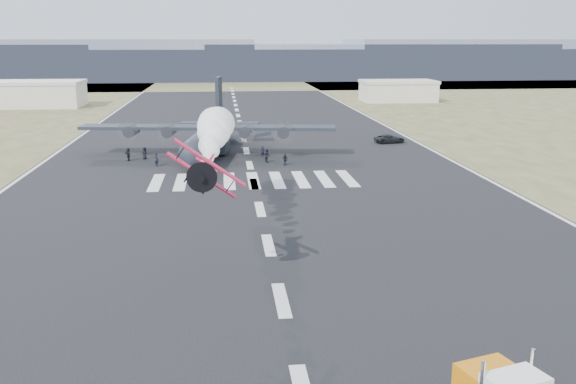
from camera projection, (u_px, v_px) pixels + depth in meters
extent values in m
cube|color=brown|center=(230.00, 83.00, 254.50)|extent=(500.00, 80.00, 0.00)
cube|color=slate|center=(77.00, 60.00, 275.03)|extent=(150.00, 50.00, 17.00)
cube|color=slate|center=(229.00, 64.00, 282.00)|extent=(150.00, 50.00, 13.00)
cube|color=slate|center=(374.00, 61.00, 288.28)|extent=(150.00, 50.00, 15.00)
cube|color=slate|center=(513.00, 58.00, 294.55)|extent=(150.00, 50.00, 17.00)
cube|color=beige|center=(35.00, 95.00, 166.39)|extent=(24.00, 14.00, 6.00)
cube|color=beige|center=(34.00, 82.00, 165.62)|extent=(24.50, 14.50, 0.80)
cube|color=beige|center=(398.00, 92.00, 181.12)|extent=(20.00, 12.00, 5.20)
cube|color=beige|center=(398.00, 82.00, 180.44)|extent=(20.50, 12.50, 0.80)
cube|color=white|center=(516.00, 382.00, 26.71)|extent=(2.91, 2.31, 0.51)
cylinder|color=red|center=(205.00, 170.00, 44.64)|extent=(0.96, 4.69, 0.84)
sphere|color=black|center=(205.00, 165.00, 44.74)|extent=(0.65, 0.65, 0.65)
cylinder|color=black|center=(203.00, 177.00, 42.47)|extent=(0.95, 0.58, 0.93)
cylinder|color=black|center=(203.00, 178.00, 42.15)|extent=(2.05, 0.08, 2.05)
cube|color=red|center=(204.00, 176.00, 44.35)|extent=(4.69, 1.06, 3.24)
cube|color=red|center=(204.00, 161.00, 43.82)|extent=(4.85, 1.06, 3.35)
cube|color=red|center=(206.00, 158.00, 46.61)|extent=(0.12, 0.84, 0.93)
cube|color=red|center=(206.00, 164.00, 46.72)|extent=(1.88, 0.70, 0.07)
cylinder|color=black|center=(194.00, 188.00, 44.12)|extent=(0.12, 0.41, 0.41)
cylinder|color=black|center=(215.00, 188.00, 44.23)|extent=(0.12, 0.41, 0.41)
sphere|color=white|center=(206.00, 164.00, 46.90)|extent=(0.65, 0.65, 0.65)
sphere|color=white|center=(208.00, 158.00, 49.06)|extent=(0.95, 0.95, 0.95)
sphere|color=white|center=(209.00, 153.00, 51.23)|extent=(1.25, 1.25, 1.25)
sphere|color=white|center=(210.00, 148.00, 53.39)|extent=(1.55, 1.55, 1.55)
sphere|color=white|center=(211.00, 143.00, 55.56)|extent=(1.85, 1.85, 1.85)
sphere|color=white|center=(212.00, 139.00, 57.72)|extent=(2.15, 2.15, 2.15)
sphere|color=white|center=(213.00, 135.00, 59.89)|extent=(2.44, 2.44, 2.44)
sphere|color=white|center=(214.00, 131.00, 62.05)|extent=(2.74, 2.74, 2.74)
sphere|color=white|center=(215.00, 128.00, 64.22)|extent=(3.04, 3.04, 3.04)
sphere|color=white|center=(215.00, 125.00, 66.38)|extent=(3.34, 3.34, 3.34)
sphere|color=white|center=(216.00, 122.00, 68.55)|extent=(3.64, 3.64, 3.64)
cylinder|color=black|center=(209.00, 138.00, 97.79)|extent=(7.55, 27.12, 3.83)
sphere|color=black|center=(193.00, 154.00, 84.75)|extent=(3.83, 3.83, 3.83)
cone|color=black|center=(221.00, 127.00, 110.83)|extent=(4.60, 6.23, 3.83)
cube|color=black|center=(208.00, 127.00, 96.43)|extent=(38.53, 9.35, 0.48)
cylinder|color=black|center=(131.00, 131.00, 96.49)|extent=(2.22, 3.85, 1.73)
cylinder|color=#3F3F44|center=(128.00, 132.00, 94.63)|extent=(3.23, 0.50, 3.26)
cylinder|color=black|center=(169.00, 131.00, 96.29)|extent=(2.22, 3.85, 1.73)
cylinder|color=#3F3F44|center=(166.00, 133.00, 94.42)|extent=(3.23, 0.50, 3.26)
cylinder|color=black|center=(245.00, 131.00, 95.87)|extent=(2.22, 3.85, 1.73)
cylinder|color=#3F3F44|center=(244.00, 133.00, 94.01)|extent=(3.23, 0.50, 3.26)
cylinder|color=black|center=(284.00, 131.00, 95.66)|extent=(2.22, 3.85, 1.73)
cylinder|color=#3F3F44|center=(283.00, 133.00, 93.80)|extent=(3.23, 0.50, 3.26)
cube|color=black|center=(219.00, 100.00, 107.85)|extent=(1.17, 4.35, 7.67)
cube|color=black|center=(220.00, 123.00, 109.25)|extent=(13.69, 4.72, 0.34)
cube|color=black|center=(197.00, 147.00, 99.13)|extent=(1.94, 5.86, 1.53)
cylinder|color=black|center=(197.00, 150.00, 99.25)|extent=(0.62, 1.11, 1.05)
cube|color=black|center=(224.00, 147.00, 98.98)|extent=(1.94, 5.86, 1.53)
cylinder|color=black|center=(224.00, 150.00, 99.10)|extent=(0.62, 1.11, 1.05)
cylinder|color=black|center=(197.00, 165.00, 88.02)|extent=(0.50, 0.91, 0.86)
imported|color=black|center=(390.00, 139.00, 109.18)|extent=(5.50, 3.24, 1.44)
imported|color=black|center=(156.00, 160.00, 89.26)|extent=(0.85, 0.84, 1.80)
imported|color=black|center=(208.00, 160.00, 89.00)|extent=(0.94, 0.60, 1.89)
imported|color=black|center=(202.00, 153.00, 95.00)|extent=(0.98, 1.13, 1.61)
imported|color=black|center=(285.00, 159.00, 89.96)|extent=(1.03, 1.01, 1.62)
imported|color=black|center=(144.00, 153.00, 94.40)|extent=(1.00, 1.01, 1.80)
imported|color=black|center=(128.00, 154.00, 93.13)|extent=(1.37, 1.80, 1.89)
imported|color=black|center=(263.00, 151.00, 96.23)|extent=(0.65, 0.56, 1.64)
imported|color=black|center=(267.00, 156.00, 92.08)|extent=(0.92, 1.07, 1.87)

